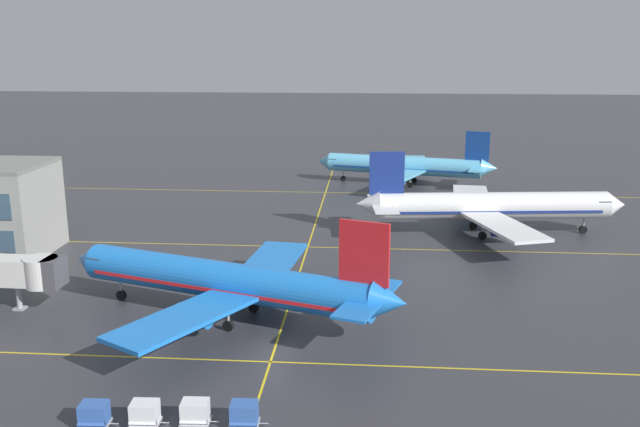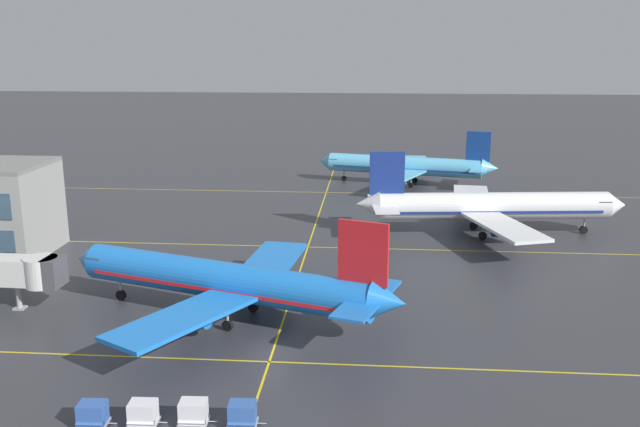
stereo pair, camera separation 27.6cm
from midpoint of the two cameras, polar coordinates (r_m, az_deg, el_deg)
ground_plane at (r=62.07m, az=-3.96°, el=-11.29°), size 600.00×600.00×0.00m
airliner_front_gate at (r=67.83m, az=-7.72°, el=-5.58°), size 35.56×30.42×11.34m
airliner_second_row at (r=99.15m, az=13.71°, el=0.58°), size 38.02×32.60×11.81m
airliner_third_row at (r=130.70m, az=7.02°, el=3.92°), size 33.72×28.65×10.56m
taxiway_markings at (r=91.40m, az=-1.10°, el=-2.78°), size 116.25×110.89×0.01m
baggage_cart_row_leftmost at (r=53.13m, az=-18.27°, el=-15.47°), size 2.78×1.76×1.86m
baggage_cart_row_second at (r=52.28m, az=-14.40°, el=-15.69°), size 2.78×1.76×1.86m
baggage_cart_row_middle at (r=51.67m, az=-10.42°, el=-15.84°), size 2.78×1.76×1.86m
baggage_cart_row_fourth at (r=50.97m, az=-6.43°, el=-16.13°), size 2.78×1.76×1.86m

